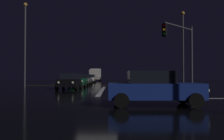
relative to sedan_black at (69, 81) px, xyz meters
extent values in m
cube|color=black|center=(3.31, -9.82, -0.85)|extent=(120.00, 120.00, 0.10)
cube|color=white|center=(3.31, -1.75, -0.80)|extent=(0.35, 13.80, 0.01)
cube|color=yellow|center=(3.31, 9.85, -0.80)|extent=(22.00, 0.15, 0.01)
cube|color=black|center=(0.00, -0.04, -0.13)|extent=(1.80, 4.20, 0.70)
cube|color=black|center=(0.00, 0.16, 0.49)|extent=(1.60, 2.00, 0.55)
cylinder|color=black|center=(0.90, -1.59, -0.48)|extent=(0.22, 0.64, 0.64)
cylinder|color=black|center=(-0.90, -1.59, -0.48)|extent=(0.22, 0.64, 0.64)
cylinder|color=black|center=(0.90, 1.51, -0.48)|extent=(0.22, 0.64, 0.64)
cylinder|color=black|center=(-0.90, 1.51, -0.48)|extent=(0.22, 0.64, 0.64)
sphere|color=#F9EFC6|center=(0.65, -2.16, -0.08)|extent=(0.22, 0.22, 0.22)
sphere|color=#F9EFC6|center=(-0.65, -2.16, -0.08)|extent=(0.22, 0.22, 0.22)
cube|color=#14512D|center=(0.16, 5.63, -0.13)|extent=(1.80, 4.20, 0.70)
cube|color=black|center=(0.16, 5.83, 0.49)|extent=(1.60, 2.00, 0.55)
cylinder|color=black|center=(1.06, 4.08, -0.48)|extent=(0.22, 0.64, 0.64)
cylinder|color=black|center=(-0.74, 4.08, -0.48)|extent=(0.22, 0.64, 0.64)
cylinder|color=black|center=(1.06, 7.18, -0.48)|extent=(0.22, 0.64, 0.64)
cylinder|color=black|center=(-0.74, 7.18, -0.48)|extent=(0.22, 0.64, 0.64)
sphere|color=#F9EFC6|center=(0.81, 3.51, -0.08)|extent=(0.22, 0.22, 0.22)
sphere|color=#F9EFC6|center=(-0.49, 3.51, -0.08)|extent=(0.22, 0.22, 0.22)
cube|color=slate|center=(0.18, 11.41, -0.13)|extent=(1.80, 4.20, 0.70)
cube|color=black|center=(0.18, 11.61, 0.49)|extent=(1.60, 2.00, 0.55)
cylinder|color=black|center=(1.08, 9.86, -0.48)|extent=(0.22, 0.64, 0.64)
cylinder|color=black|center=(-0.72, 9.86, -0.48)|extent=(0.22, 0.64, 0.64)
cylinder|color=black|center=(1.08, 12.96, -0.48)|extent=(0.22, 0.64, 0.64)
cylinder|color=black|center=(-0.72, 12.96, -0.48)|extent=(0.22, 0.64, 0.64)
sphere|color=#F9EFC6|center=(0.83, 9.29, -0.08)|extent=(0.22, 0.22, 0.22)
sphere|color=#F9EFC6|center=(-0.47, 9.29, -0.08)|extent=(0.22, 0.22, 0.22)
cube|color=#B7B7BC|center=(-0.16, 16.87, -0.13)|extent=(1.80, 4.20, 0.70)
cube|color=black|center=(-0.16, 17.07, 0.49)|extent=(1.60, 2.00, 0.55)
cylinder|color=black|center=(0.74, 15.32, -0.48)|extent=(0.22, 0.64, 0.64)
cylinder|color=black|center=(-1.06, 15.32, -0.48)|extent=(0.22, 0.64, 0.64)
cylinder|color=black|center=(0.74, 18.42, -0.48)|extent=(0.22, 0.64, 0.64)
cylinder|color=black|center=(-1.06, 18.42, -0.48)|extent=(0.22, 0.64, 0.64)
sphere|color=#F9EFC6|center=(0.49, 14.75, -0.08)|extent=(0.22, 0.22, 0.22)
sphere|color=#F9EFC6|center=(-0.81, 14.75, -0.08)|extent=(0.22, 0.22, 0.22)
cube|color=silver|center=(-0.06, 23.20, -0.13)|extent=(1.80, 4.20, 0.70)
cube|color=black|center=(-0.06, 23.40, 0.49)|extent=(1.60, 2.00, 0.55)
cylinder|color=black|center=(0.84, 21.65, -0.48)|extent=(0.22, 0.64, 0.64)
cylinder|color=black|center=(-0.96, 21.65, -0.48)|extent=(0.22, 0.64, 0.64)
cylinder|color=black|center=(0.84, 24.75, -0.48)|extent=(0.22, 0.64, 0.64)
cylinder|color=black|center=(-0.96, 24.75, -0.48)|extent=(0.22, 0.64, 0.64)
sphere|color=#F9EFC6|center=(0.59, 21.08, -0.08)|extent=(0.22, 0.22, 0.22)
sphere|color=#F9EFC6|center=(-0.71, 21.08, -0.08)|extent=(0.22, 0.22, 0.22)
cube|color=#C66014|center=(-0.29, 28.96, -0.13)|extent=(1.80, 4.20, 0.70)
cube|color=black|center=(-0.29, 29.16, 0.49)|extent=(1.60, 2.00, 0.55)
cylinder|color=black|center=(0.61, 27.41, -0.48)|extent=(0.22, 0.64, 0.64)
cylinder|color=black|center=(-1.19, 27.41, -0.48)|extent=(0.22, 0.64, 0.64)
cylinder|color=black|center=(0.61, 30.51, -0.48)|extent=(0.22, 0.64, 0.64)
cylinder|color=black|center=(-1.19, 30.51, -0.48)|extent=(0.22, 0.64, 0.64)
sphere|color=#F9EFC6|center=(0.36, 26.84, -0.08)|extent=(0.22, 0.22, 0.22)
sphere|color=#F9EFC6|center=(-0.94, 26.84, -0.08)|extent=(0.22, 0.22, 0.22)
cube|color=beige|center=(0.09, 33.58, 0.83)|extent=(2.40, 2.20, 2.30)
cube|color=silver|center=(0.09, 38.08, 0.98)|extent=(2.40, 5.00, 2.60)
cylinder|color=black|center=(1.29, 34.18, -0.32)|extent=(0.28, 0.96, 0.96)
cylinder|color=black|center=(-1.11, 34.18, -0.32)|extent=(0.28, 0.96, 0.96)
cylinder|color=black|center=(1.29, 38.88, -0.32)|extent=(0.28, 0.96, 0.96)
cylinder|color=black|center=(-1.11, 38.88, -0.32)|extent=(0.28, 0.96, 0.96)
sphere|color=#F9EFC6|center=(0.94, 32.43, 0.23)|extent=(0.26, 0.26, 0.26)
sphere|color=#F9EFC6|center=(-0.76, 32.43, 0.23)|extent=(0.26, 0.26, 0.26)
cube|color=navy|center=(6.19, -13.27, -0.13)|extent=(4.20, 1.80, 0.70)
cube|color=black|center=(5.99, -13.27, 0.49)|extent=(2.00, 1.60, 0.55)
cylinder|color=black|center=(7.74, -12.37, -0.48)|extent=(0.64, 0.22, 0.64)
cylinder|color=black|center=(7.74, -14.17, -0.48)|extent=(0.64, 0.22, 0.64)
cylinder|color=black|center=(4.64, -12.37, -0.48)|extent=(0.64, 0.22, 0.64)
cylinder|color=black|center=(4.64, -14.17, -0.48)|extent=(0.64, 0.22, 0.64)
sphere|color=#F9EFC6|center=(8.31, -12.62, -0.08)|extent=(0.22, 0.22, 0.22)
sphere|color=#F9EFC6|center=(8.31, -13.92, -0.08)|extent=(0.22, 0.22, 0.22)
cylinder|color=#4C4C51|center=(11.77, -1.35, 2.19)|extent=(0.18, 0.18, 5.99)
cylinder|color=#4C4C51|center=(10.15, -2.98, 4.89)|extent=(3.34, 3.34, 0.12)
cube|color=black|center=(8.52, -4.61, 4.26)|extent=(0.46, 0.46, 1.05)
sphere|color=black|center=(8.41, -4.72, 4.61)|extent=(0.22, 0.22, 0.22)
sphere|color=orange|center=(8.41, -4.72, 4.26)|extent=(0.22, 0.22, 0.22)
sphere|color=black|center=(8.41, -4.72, 3.92)|extent=(0.22, 0.22, 0.22)
cylinder|color=#424247|center=(-5.86, 3.85, 3.92)|extent=(0.20, 0.20, 9.45)
sphere|color=#F9AD47|center=(-5.86, 3.85, 8.83)|extent=(0.44, 0.44, 0.44)
cylinder|color=#424247|center=(12.47, 3.85, 3.41)|extent=(0.20, 0.20, 8.43)
sphere|color=#F9AD47|center=(12.47, 3.85, 7.80)|extent=(0.44, 0.44, 0.44)
camera|label=1|loc=(4.24, -24.37, 0.56)|focal=39.19mm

